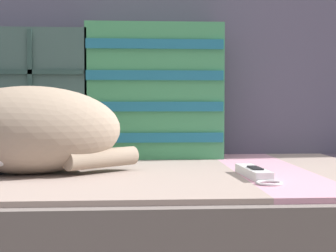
{
  "coord_description": "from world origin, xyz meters",
  "views": [
    {
      "loc": [
        0.11,
        -1.08,
        0.54
      ],
      "look_at": [
        0.18,
        0.04,
        0.49
      ],
      "focal_mm": 55.0,
      "sensor_mm": 36.0,
      "label": 1
    }
  ],
  "objects": [
    {
      "name": "sleeping_cat",
      "position": [
        -0.12,
        0.02,
        0.47
      ],
      "size": [
        0.45,
        0.28,
        0.19
      ],
      "color": "gray",
      "rests_on": "couch"
    },
    {
      "name": "sofa_backrest",
      "position": [
        0.0,
        0.48,
        0.65
      ],
      "size": [
        1.72,
        0.14,
        0.52
      ],
      "color": "#514C60",
      "rests_on": "couch"
    },
    {
      "name": "game_remote_near",
      "position": [
        0.35,
        -0.06,
        0.39
      ],
      "size": [
        0.05,
        0.2,
        0.02
      ],
      "color": "white",
      "rests_on": "couch"
    },
    {
      "name": "throw_pillow_quilted",
      "position": [
        -0.23,
        0.33,
        0.56
      ],
      "size": [
        0.43,
        0.14,
        0.35
      ],
      "color": "#38514C",
      "rests_on": "couch"
    },
    {
      "name": "couch",
      "position": [
        0.0,
        0.11,
        0.19
      ],
      "size": [
        1.76,
        0.87,
        0.39
      ],
      "color": "#3D3838",
      "rests_on": "ground_plane"
    },
    {
      "name": "throw_pillow_striped",
      "position": [
        0.17,
        0.33,
        0.57
      ],
      "size": [
        0.37,
        0.14,
        0.36
      ],
      "color": "#3D8956",
      "rests_on": "couch"
    }
  ]
}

